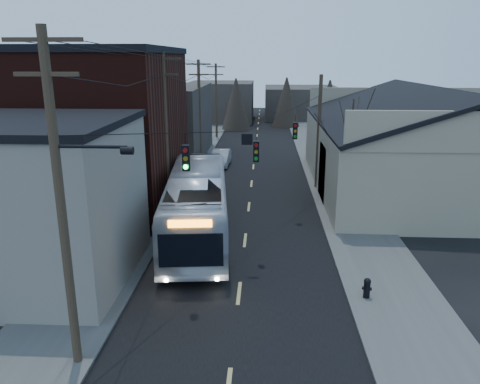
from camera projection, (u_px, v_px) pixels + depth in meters
The scene contains 14 objects.
road_surface at pixel (253, 172), 40.97m from camera, with size 9.00×110.00×0.02m, color black.
sidewalk_left at pixel (179, 170), 41.28m from camera, with size 4.00×110.00×0.12m, color #474744.
sidewalk_right at pixel (327, 172), 40.62m from camera, with size 4.00×110.00×0.12m, color #474744.
building_clapboard at pixel (34, 204), 20.31m from camera, with size 8.00×8.00×7.00m, color gray.
building_brick at pixel (96, 132), 30.50m from camera, with size 10.00×12.00×10.00m, color black.
building_left_far at pixel (159, 122), 46.25m from camera, with size 9.00×14.00×7.00m, color #362F2B.
warehouse at pixel (426, 155), 34.76m from camera, with size 16.16×20.60×7.73m.
building_far_left at pixel (221, 101), 74.04m from camera, with size 10.00×12.00×6.00m, color #362F2B.
building_far_right at pixel (301, 102), 78.31m from camera, with size 12.00×14.00×5.00m, color #362F2B.
bare_tree at pixel (350, 155), 30.05m from camera, with size 0.40×0.40×7.20m, color black.
utility_lines at pixel (209, 124), 34.14m from camera, with size 11.24×45.28×10.50m.
bus at pixel (197, 204), 25.79m from camera, with size 3.13×13.37×3.72m, color silver.
parked_car at pixel (221, 158), 43.24m from camera, with size 1.55×4.44×1.46m, color #A6A9AE.
fire_hydrant at pixel (367, 287), 19.17m from camera, with size 0.42×0.29×0.86m.
Camera 1 is at (0.99, -9.87, 9.62)m, focal length 35.00 mm.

